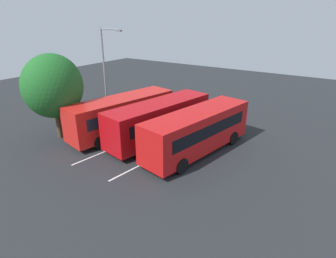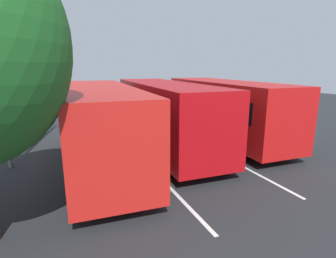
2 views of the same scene
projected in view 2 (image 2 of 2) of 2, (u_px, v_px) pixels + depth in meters
The scene contains 8 objects.
ground_plane at pixel (168, 147), 12.90m from camera, with size 66.68×66.68×0.00m, color #232628.
bus_far_left at pixel (224, 107), 13.98m from camera, with size 9.55×4.08×3.09m.
bus_center_left at pixel (165, 112), 12.46m from camera, with size 9.55×4.07×3.09m.
bus_center_right at pixel (101, 122), 10.29m from camera, with size 9.56×4.23×3.09m.
pedestrian at pixel (120, 108), 18.60m from camera, with size 0.32×0.32×1.65m.
street_lamp at pixel (1, 40), 9.27m from camera, with size 0.50×2.67×8.26m.
lane_stripe_outer_left at pixel (196, 142), 13.75m from camera, with size 13.34×0.12×0.01m, color silver.
lane_stripe_inner_left at pixel (136, 152), 12.05m from camera, with size 13.34×0.12×0.01m, color silver.
Camera 2 is at (-10.60, 6.35, 3.82)m, focal length 28.18 mm.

